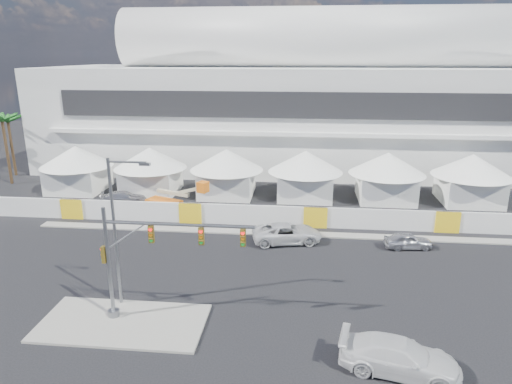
# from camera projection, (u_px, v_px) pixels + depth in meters

# --- Properties ---
(ground) EXTENTS (160.00, 160.00, 0.00)m
(ground) POSITION_uv_depth(u_px,v_px,m) (228.00, 303.00, 30.03)
(ground) COLOR black
(ground) RESTS_ON ground
(median_island) EXTENTS (10.00, 5.00, 0.15)m
(median_island) POSITION_uv_depth(u_px,v_px,m) (123.00, 323.00, 27.74)
(median_island) COLOR gray
(median_island) RESTS_ON ground
(far_curb) EXTENTS (80.00, 1.20, 0.12)m
(far_curb) POSITION_uv_depth(u_px,v_px,m) (476.00, 241.00, 39.97)
(far_curb) COLOR gray
(far_curb) RESTS_ON ground
(stadium) EXTENTS (80.00, 24.80, 21.98)m
(stadium) POSITION_uv_depth(u_px,v_px,m) (332.00, 99.00, 65.95)
(stadium) COLOR silver
(stadium) RESTS_ON ground
(tent_row) EXTENTS (53.40, 8.40, 5.40)m
(tent_row) POSITION_uv_depth(u_px,v_px,m) (266.00, 169.00, 51.92)
(tent_row) COLOR white
(tent_row) RESTS_ON ground
(hoarding_fence) EXTENTS (70.00, 0.25, 2.00)m
(hoarding_fence) POSITION_uv_depth(u_px,v_px,m) (315.00, 217.00, 42.96)
(hoarding_fence) COLOR silver
(hoarding_fence) RESTS_ON ground
(palm_cluster) EXTENTS (10.60, 10.60, 8.55)m
(palm_cluster) POSITION_uv_depth(u_px,v_px,m) (10.00, 125.00, 59.39)
(palm_cluster) COLOR #47331E
(palm_cluster) RESTS_ON ground
(sedan_silver) EXTENTS (1.98, 4.09, 1.35)m
(sedan_silver) POSITION_uv_depth(u_px,v_px,m) (408.00, 241.00, 38.41)
(sedan_silver) COLOR #B4B5BA
(sedan_silver) RESTS_ON ground
(pickup_curb) EXTENTS (4.00, 6.47, 1.67)m
(pickup_curb) POSITION_uv_depth(u_px,v_px,m) (287.00, 233.00, 39.61)
(pickup_curb) COLOR silver
(pickup_curb) RESTS_ON ground
(pickup_near) EXTENTS (3.65, 6.46, 1.77)m
(pickup_near) POSITION_uv_depth(u_px,v_px,m) (399.00, 357.00, 23.36)
(pickup_near) COLOR silver
(pickup_near) RESTS_ON ground
(lot_car_c) EXTENTS (3.27, 5.16, 1.39)m
(lot_car_c) POSITION_uv_depth(u_px,v_px,m) (124.00, 198.00, 49.84)
(lot_car_c) COLOR #AEAEB3
(lot_car_c) RESTS_ON ground
(traffic_mast) EXTENTS (9.19, 0.69, 7.11)m
(traffic_mast) POSITION_uv_depth(u_px,v_px,m) (140.00, 259.00, 27.02)
(traffic_mast) COLOR gray
(traffic_mast) RESTS_ON median_island
(streetlight_median) EXTENTS (2.68, 0.27, 9.68)m
(streetlight_median) POSITION_uv_depth(u_px,v_px,m) (118.00, 223.00, 28.27)
(streetlight_median) COLOR slate
(streetlight_median) RESTS_ON median_island
(boom_lift) EXTENTS (7.63, 2.94, 3.74)m
(boom_lift) POSITION_uv_depth(u_px,v_px,m) (171.00, 201.00, 47.63)
(boom_lift) COLOR orange
(boom_lift) RESTS_ON ground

